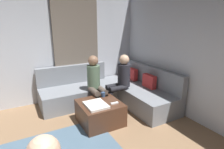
# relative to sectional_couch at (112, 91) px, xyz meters

# --- Properties ---
(wall_left) EXTENTS (0.12, 6.00, 2.70)m
(wall_left) POSITION_rel_sectional_couch_xyz_m (-0.86, -1.88, 1.07)
(wall_left) COLOR silver
(wall_left) RESTS_ON ground_plane
(curtain_panel) EXTENTS (0.06, 1.10, 2.50)m
(curtain_panel) POSITION_rel_sectional_couch_xyz_m (-0.76, -0.58, 0.97)
(curtain_panel) COLOR #726659
(curtain_panel) RESTS_ON ground_plane
(sectional_couch) EXTENTS (2.10, 2.55, 0.87)m
(sectional_couch) POSITION_rel_sectional_couch_xyz_m (0.00, 0.00, 0.00)
(sectional_couch) COLOR gray
(sectional_couch) RESTS_ON ground_plane
(ottoman) EXTENTS (0.76, 0.76, 0.42)m
(ottoman) POSITION_rel_sectional_couch_xyz_m (0.71, -0.65, -0.07)
(ottoman) COLOR #4C2D1E
(ottoman) RESTS_ON ground_plane
(folded_blanket) EXTENTS (0.44, 0.36, 0.04)m
(folded_blanket) POSITION_rel_sectional_couch_xyz_m (0.81, -0.77, 0.16)
(folded_blanket) COLOR white
(folded_blanket) RESTS_ON ottoman
(coffee_mug) EXTENTS (0.08, 0.08, 0.10)m
(coffee_mug) POSITION_rel_sectional_couch_xyz_m (0.49, -0.47, 0.19)
(coffee_mug) COLOR #334C72
(coffee_mug) RESTS_ON ottoman
(game_remote) EXTENTS (0.05, 0.15, 0.02)m
(game_remote) POSITION_rel_sectional_couch_xyz_m (0.89, -0.43, 0.15)
(game_remote) COLOR white
(game_remote) RESTS_ON ottoman
(person_on_couch_back) EXTENTS (0.30, 0.60, 1.20)m
(person_on_couch_back) POSITION_rel_sectional_couch_xyz_m (0.28, 0.06, 0.38)
(person_on_couch_back) COLOR black
(person_on_couch_back) RESTS_ON ground_plane
(person_on_couch_side) EXTENTS (0.60, 0.30, 1.20)m
(person_on_couch_side) POSITION_rel_sectional_couch_xyz_m (0.15, -0.49, 0.38)
(person_on_couch_side) COLOR brown
(person_on_couch_side) RESTS_ON ground_plane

